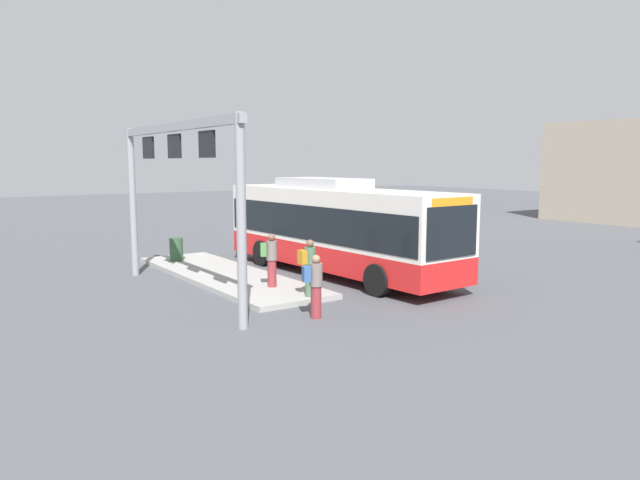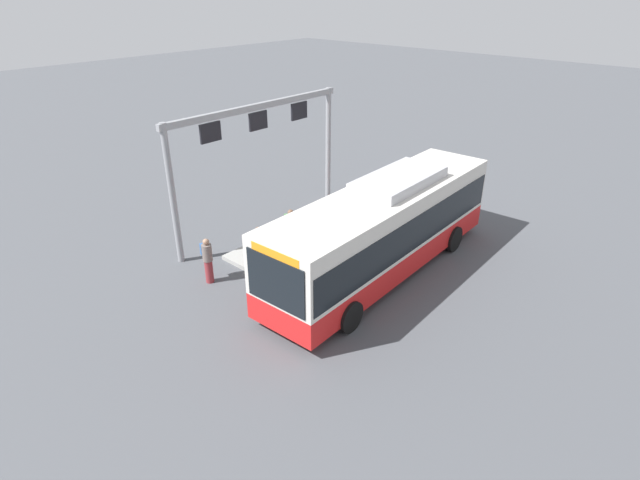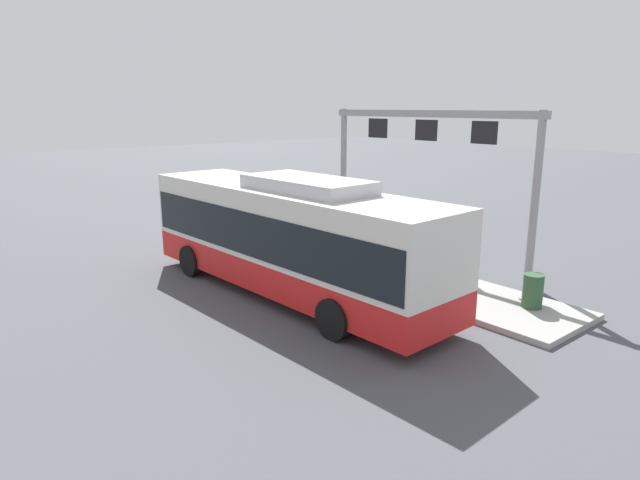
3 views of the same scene
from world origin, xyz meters
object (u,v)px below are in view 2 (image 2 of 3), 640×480
object	(u,v)px
bus_main	(384,226)
person_waiting_near	(259,247)
person_boarding	(208,259)
person_waiting_mid	(291,228)
trash_bin	(378,189)

from	to	relation	value
bus_main	person_waiting_near	distance (m)	4.43
person_waiting_near	bus_main	bearing A→B (deg)	45.54
person_boarding	person_waiting_mid	world-z (taller)	person_waiting_mid
person_boarding	person_waiting_near	world-z (taller)	person_waiting_near
bus_main	person_boarding	bearing A→B (deg)	-43.70
trash_bin	person_waiting_mid	bearing A→B (deg)	5.34
bus_main	person_waiting_mid	size ratio (longest dim) A/B	6.45
person_boarding	person_waiting_mid	bearing A→B (deg)	97.77
bus_main	person_waiting_mid	distance (m)	3.67
person_boarding	person_waiting_mid	xyz separation A→B (m)	(-3.38, 0.64, 0.16)
person_waiting_near	trash_bin	bearing A→B (deg)	97.90
person_waiting_mid	trash_bin	bearing A→B (deg)	120.55
person_waiting_mid	person_boarding	bearing A→B (deg)	-75.56
person_waiting_near	person_waiting_mid	size ratio (longest dim) A/B	1.00
bus_main	person_waiting_near	xyz separation A→B (m)	(2.99, -3.17, -0.76)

